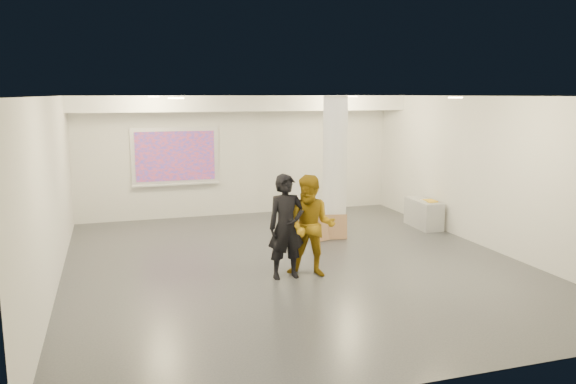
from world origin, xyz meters
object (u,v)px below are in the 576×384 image
object	(u,v)px
credenza	(424,214)
woman	(286,227)
column	(335,166)
projection_screen	(175,157)
man	(311,226)

from	to	relation	value
credenza	woman	bearing A→B (deg)	-146.06
column	projection_screen	size ratio (longest dim) A/B	1.43
credenza	man	size ratio (longest dim) A/B	0.63
projection_screen	man	world-z (taller)	projection_screen
projection_screen	man	xyz separation A→B (m)	(1.65, -5.20, -0.67)
credenza	woman	distance (m)	4.83
woman	man	bearing A→B (deg)	-6.16
credenza	column	bearing A→B (deg)	-177.81
woman	column	bearing A→B (deg)	51.03
credenza	woman	xyz separation A→B (m)	(-4.10, -2.50, 0.56)
woman	man	distance (m)	0.43
projection_screen	column	bearing A→B (deg)	-40.56
column	projection_screen	bearing A→B (deg)	139.44
column	projection_screen	xyz separation A→B (m)	(-3.10, 2.65, 0.03)
man	column	bearing A→B (deg)	90.46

